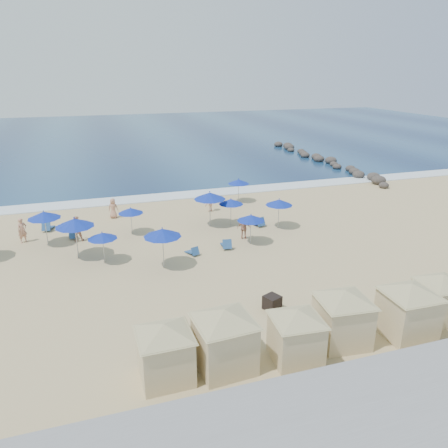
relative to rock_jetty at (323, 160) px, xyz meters
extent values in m
plane|color=tan|center=(-24.01, -24.90, -0.36)|extent=(160.00, 160.00, 0.00)
cube|color=#0E274D|center=(-24.01, 30.10, -0.33)|extent=(160.00, 80.00, 0.06)
cube|color=white|center=(-24.01, -9.40, -0.32)|extent=(160.00, 2.50, 0.08)
cube|color=gray|center=(-24.01, -37.90, 0.19)|extent=(160.00, 2.20, 1.10)
ellipsoid|color=#2D2725|center=(-0.61, -12.90, -0.09)|extent=(1.00, 1.00, 0.65)
ellipsoid|color=#2D2725|center=(-0.13, -11.40, 0.05)|extent=(1.48, 1.48, 0.96)
ellipsoid|color=#2D2725|center=(0.35, -9.90, 0.02)|extent=(1.40, 1.40, 0.91)
ellipsoid|color=#2D2725|center=(-0.49, -8.40, 0.00)|extent=(1.32, 1.32, 0.86)
ellipsoid|color=#2D2725|center=(-0.01, -6.90, -0.02)|extent=(1.24, 1.24, 0.81)
ellipsoid|color=#2D2725|center=(0.47, -5.40, -0.04)|extent=(1.16, 1.16, 0.75)
ellipsoid|color=#2D2725|center=(-0.37, -3.90, -0.06)|extent=(1.08, 1.08, 0.70)
ellipsoid|color=#2D2725|center=(0.11, -2.40, -0.09)|extent=(1.00, 1.00, 0.65)
ellipsoid|color=#2D2725|center=(0.59, -0.90, 0.05)|extent=(1.48, 1.48, 0.96)
ellipsoid|color=#2D2725|center=(-0.25, 0.60, 0.02)|extent=(1.40, 1.40, 0.91)
ellipsoid|color=#2D2725|center=(0.23, 2.10, 0.00)|extent=(1.32, 1.32, 0.86)
ellipsoid|color=#2D2725|center=(-0.61, 3.60, -0.02)|extent=(1.24, 1.24, 0.81)
ellipsoid|color=#2D2725|center=(-0.13, 5.10, -0.04)|extent=(1.16, 1.16, 0.75)
ellipsoid|color=#2D2725|center=(0.35, 6.60, -0.06)|extent=(1.08, 1.08, 0.70)
ellipsoid|color=#2D2725|center=(-0.49, 8.10, -0.09)|extent=(1.00, 1.00, 0.65)
ellipsoid|color=#2D2725|center=(-0.01, 9.60, 0.05)|extent=(1.48, 1.48, 0.96)
ellipsoid|color=#2D2725|center=(0.47, 11.10, 0.02)|extent=(1.40, 1.40, 0.91)
ellipsoid|color=#2D2725|center=(-0.37, 12.60, 0.00)|extent=(1.32, 1.32, 0.86)
cube|color=black|center=(-20.75, -30.86, 0.00)|extent=(0.94, 0.94, 0.72)
cube|color=beige|center=(-26.70, -34.29, 0.60)|extent=(1.94, 1.94, 1.92)
cube|color=tan|center=(-26.70, -34.29, 1.55)|extent=(2.04, 2.04, 0.08)
pyramid|color=tan|center=(-26.70, -34.29, 2.03)|extent=(4.20, 4.20, 0.48)
cube|color=beige|center=(-24.38, -34.36, 0.69)|extent=(2.24, 2.24, 2.09)
cube|color=tan|center=(-24.38, -34.36, 1.73)|extent=(2.35, 2.35, 0.08)
pyramid|color=tan|center=(-24.38, -34.36, 2.26)|extent=(4.58, 4.58, 0.52)
cube|color=beige|center=(-21.48, -34.77, 0.57)|extent=(2.00, 2.00, 1.86)
cube|color=tan|center=(-21.48, -34.77, 1.49)|extent=(2.10, 2.10, 0.07)
pyramid|color=tan|center=(-21.48, -34.77, 1.96)|extent=(4.05, 4.05, 0.46)
cube|color=beige|center=(-19.04, -34.31, 0.65)|extent=(2.21, 2.21, 2.02)
cube|color=tan|center=(-19.04, -34.31, 1.66)|extent=(2.32, 2.32, 0.08)
pyramid|color=tan|center=(-19.04, -34.31, 2.17)|extent=(4.41, 4.41, 0.51)
cube|color=beige|center=(-16.01, -34.72, 0.66)|extent=(2.08, 2.08, 2.04)
cube|color=tan|center=(-16.01, -34.72, 1.67)|extent=(2.18, 2.18, 0.08)
pyramid|color=tan|center=(-16.01, -34.72, 2.18)|extent=(4.46, 4.46, 0.51)
cube|color=beige|center=(-13.68, -34.10, 0.57)|extent=(1.93, 1.93, 1.86)
cube|color=tan|center=(-13.68, -34.10, 1.50)|extent=(2.03, 2.03, 0.07)
pyramid|color=tan|center=(-13.68, -34.10, 1.97)|extent=(4.08, 4.08, 0.47)
cylinder|color=#A5A8AD|center=(-31.75, -18.47, 0.61)|extent=(0.05, 0.05, 1.95)
cone|color=#0E2699|center=(-31.75, -18.47, 1.77)|extent=(2.15, 2.15, 0.46)
sphere|color=#0E2699|center=(-31.75, -18.47, 2.05)|extent=(0.08, 0.08, 0.08)
cylinder|color=#A5A8AD|center=(-28.28, -22.60, 0.45)|extent=(0.04, 0.04, 1.62)
cone|color=#0E2699|center=(-28.28, -22.60, 1.40)|extent=(1.79, 1.79, 0.38)
sphere|color=#0E2699|center=(-28.28, -22.60, 1.64)|extent=(0.07, 0.07, 0.07)
cylinder|color=#A5A8AD|center=(-26.07, -18.14, 0.45)|extent=(0.04, 0.04, 1.62)
cone|color=#0E2699|center=(-26.07, -18.14, 1.41)|extent=(1.79, 1.79, 0.38)
sphere|color=#0E2699|center=(-26.07, -18.14, 1.64)|extent=(0.07, 0.07, 0.07)
cylinder|color=#A5A8AD|center=(-29.80, -21.35, 0.72)|extent=(0.06, 0.06, 2.16)
cone|color=#0E2699|center=(-29.80, -21.35, 1.99)|extent=(2.38, 2.38, 0.51)
sphere|color=#0E2699|center=(-29.80, -21.35, 2.30)|extent=(0.09, 0.09, 0.09)
cylinder|color=#A5A8AD|center=(-24.94, -24.40, 0.65)|extent=(0.05, 0.05, 2.03)
cone|color=#0E2699|center=(-24.94, -24.40, 1.85)|extent=(2.24, 2.24, 0.48)
sphere|color=#0E2699|center=(-24.94, -24.40, 2.15)|extent=(0.09, 0.09, 0.09)
cylinder|color=#A5A8AD|center=(-20.25, -18.25, 0.72)|extent=(0.06, 0.06, 2.17)
cone|color=#0E2699|center=(-20.25, -18.25, 2.01)|extent=(2.40, 2.40, 0.51)
sphere|color=#0E2699|center=(-20.25, -18.25, 2.32)|extent=(0.09, 0.09, 0.09)
cylinder|color=#A5A8AD|center=(-18.63, -22.49, 0.49)|extent=(0.04, 0.04, 1.70)
cone|color=#0E2699|center=(-18.63, -22.49, 1.49)|extent=(1.88, 1.88, 0.40)
sphere|color=#0E2699|center=(-18.63, -22.49, 1.74)|extent=(0.07, 0.07, 0.07)
cylinder|color=#A5A8AD|center=(-16.06, -12.96, 0.49)|extent=(0.05, 0.05, 1.71)
cone|color=#0E2699|center=(-16.06, -12.96, 1.51)|extent=(1.89, 1.89, 0.41)
sphere|color=#0E2699|center=(-16.06, -12.96, 1.76)|extent=(0.07, 0.07, 0.07)
cylinder|color=#A5A8AD|center=(-18.67, -18.48, 0.48)|extent=(0.04, 0.04, 1.69)
cone|color=#0E2699|center=(-18.67, -18.48, 1.48)|extent=(1.87, 1.87, 0.40)
sphere|color=#0E2699|center=(-18.67, -18.48, 1.73)|extent=(0.07, 0.07, 0.07)
cylinder|color=#A5A8AD|center=(-15.52, -20.21, 0.55)|extent=(0.05, 0.05, 1.82)
cone|color=#0E2699|center=(-15.52, -20.21, 1.63)|extent=(2.01, 2.01, 0.43)
sphere|color=#0E2699|center=(-15.52, -20.21, 1.89)|extent=(0.08, 0.08, 0.08)
cube|color=#244C85|center=(-31.85, -15.29, -0.19)|extent=(0.88, 1.40, 0.36)
cube|color=#244C85|center=(-31.97, -15.82, 0.07)|extent=(0.67, 0.48, 0.63)
cube|color=#244C85|center=(-30.15, -17.53, -0.22)|extent=(0.60, 1.13, 0.30)
cube|color=#244C85|center=(-30.11, -17.99, 0.00)|extent=(0.53, 0.34, 0.53)
cube|color=#244C85|center=(-22.87, -22.99, -0.22)|extent=(0.79, 1.16, 0.29)
cube|color=#244C85|center=(-22.74, -23.41, -0.01)|extent=(0.56, 0.43, 0.51)
cube|color=#244C85|center=(-20.42, -22.57, -0.19)|extent=(0.77, 1.33, 0.35)
cube|color=#244C85|center=(-20.50, -23.09, 0.06)|extent=(0.64, 0.43, 0.61)
cube|color=#244C85|center=(-16.82, -19.17, -0.19)|extent=(0.88, 1.41, 0.36)
cube|color=#244C85|center=(-16.70, -19.71, 0.08)|extent=(0.68, 0.48, 0.64)
imported|color=tan|center=(-33.34, -17.45, 0.50)|extent=(0.75, 0.67, 1.73)
imported|color=tan|center=(-29.83, -18.34, 0.53)|extent=(0.91, 0.73, 1.79)
imported|color=tan|center=(-18.74, -21.51, 0.43)|extent=(1.01, 0.70, 1.59)
imported|color=tan|center=(-19.24, -14.75, 0.43)|extent=(1.18, 1.04, 1.59)
imported|color=tan|center=(-27.03, -14.05, 0.44)|extent=(0.92, 0.76, 1.61)
camera|label=1|loc=(-28.89, -48.15, 10.88)|focal=35.00mm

